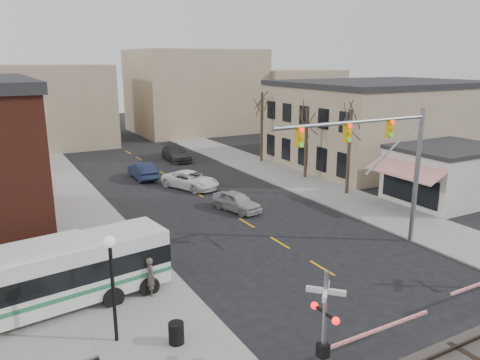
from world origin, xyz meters
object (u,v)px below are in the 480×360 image
object	(u,v)px
traffic_signal_mast	(384,152)
car_c	(191,180)
rr_crossing_west	(334,324)
transit_bus	(34,280)
pedestrian_near	(151,276)
car_d	(176,153)
trash_bin	(176,333)
street_lamp	(111,267)
car_a	(237,201)
pedestrian_far	(89,256)
car_b	(143,171)

from	to	relation	value
traffic_signal_mast	car_c	bearing A→B (deg)	103.37
rr_crossing_west	transit_bus	bearing A→B (deg)	133.11
traffic_signal_mast	pedestrian_near	distance (m)	13.97
transit_bus	rr_crossing_west	xyz separation A→B (m)	(8.48, -9.06, 0.28)
traffic_signal_mast	car_d	distance (m)	29.17
traffic_signal_mast	car_d	world-z (taller)	traffic_signal_mast
trash_bin	pedestrian_near	bearing A→B (deg)	84.47
street_lamp	car_a	world-z (taller)	street_lamp
rr_crossing_west	car_c	distance (m)	25.33
rr_crossing_west	pedestrian_far	bearing A→B (deg)	115.48
car_b	pedestrian_far	bearing A→B (deg)	64.89
rr_crossing_west	street_lamp	xyz separation A→B (m)	(-6.04, 5.48, 1.22)
rr_crossing_west	pedestrian_far	world-z (taller)	rr_crossing_west
car_c	transit_bus	bearing A→B (deg)	-154.18
rr_crossing_west	car_c	world-z (taller)	rr_crossing_west
pedestrian_near	street_lamp	bearing A→B (deg)	140.51
car_b	car_d	xyz separation A→B (m)	(5.72, 6.15, 0.01)
car_c	car_a	bearing A→B (deg)	-108.72
transit_bus	car_b	xyz separation A→B (m)	(11.25, 20.87, -0.94)
car_b	pedestrian_far	world-z (taller)	pedestrian_far
car_c	pedestrian_near	xyz separation A→B (m)	(-8.99, -16.41, 0.30)
traffic_signal_mast	trash_bin	xyz separation A→B (m)	(-13.52, -3.16, -5.21)
transit_bus	pedestrian_near	size ratio (longest dim) A/B	6.48
car_c	car_d	distance (m)	11.79
car_c	car_d	size ratio (longest dim) A/B	0.99
street_lamp	car_a	bearing A→B (deg)	45.51
transit_bus	rr_crossing_west	bearing A→B (deg)	-46.89
car_d	pedestrian_near	distance (m)	30.31
trash_bin	car_c	world-z (taller)	car_c
traffic_signal_mast	trash_bin	size ratio (longest dim) A/B	12.15
street_lamp	car_b	distance (m)	26.11
pedestrian_near	car_c	bearing A→B (deg)	-28.58
car_a	pedestrian_far	world-z (taller)	pedestrian_far
pedestrian_far	street_lamp	bearing A→B (deg)	-159.38
street_lamp	pedestrian_near	distance (m)	4.28
car_a	car_d	xyz separation A→B (m)	(2.67, 18.53, 0.07)
pedestrian_near	transit_bus	bearing A→B (deg)	81.48
transit_bus	car_a	xyz separation A→B (m)	(14.30, 8.50, -1.00)
car_d	traffic_signal_mast	bearing A→B (deg)	-85.35
traffic_signal_mast	rr_crossing_west	size ratio (longest dim) A/B	1.82
rr_crossing_west	pedestrian_near	xyz separation A→B (m)	(-3.68, 8.33, -0.94)
traffic_signal_mast	car_d	size ratio (longest dim) A/B	1.94
car_b	pedestrian_far	xyz separation A→B (m)	(-8.44, -18.03, 0.30)
rr_crossing_west	pedestrian_far	xyz separation A→B (m)	(-5.67, 11.90, -0.92)
rr_crossing_west	pedestrian_far	distance (m)	13.21
street_lamp	pedestrian_far	size ratio (longest dim) A/B	2.29
transit_bus	car_c	size ratio (longest dim) A/B	2.26
pedestrian_near	pedestrian_far	xyz separation A→B (m)	(-1.99, 3.57, 0.02)
transit_bus	car_a	world-z (taller)	transit_bus
car_a	pedestrian_near	size ratio (longest dim) A/B	2.23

